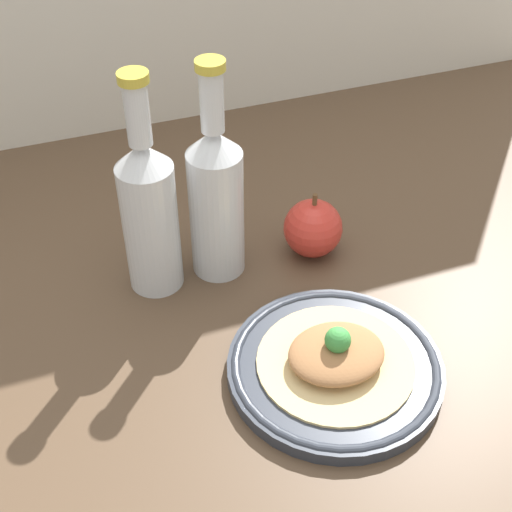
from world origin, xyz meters
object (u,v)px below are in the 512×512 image
object	(u,v)px
cider_bottle_left	(149,211)
apple	(313,228)
plated_food	(336,355)
plate	(335,367)
cider_bottle_right	(216,197)

from	to	relation	value
cider_bottle_left	apple	xyz separation A→B (cm)	(23.48, -1.54, -8.10)
plated_food	apple	xyz separation A→B (cm)	(6.86, 22.96, 1.00)
plated_food	cider_bottle_left	size ratio (longest dim) A/B	0.61
plate	apple	size ratio (longest dim) A/B	2.59
plate	apple	xyz separation A→B (cm)	(6.86, 22.96, 3.20)
cider_bottle_right	apple	world-z (taller)	cider_bottle_right
plated_food	apple	size ratio (longest dim) A/B	1.89
apple	plated_food	bearing A→B (deg)	-106.63
plate	apple	bearing A→B (deg)	73.37
plate	apple	distance (cm)	24.18
plate	plated_food	world-z (taller)	plated_food
cider_bottle_right	cider_bottle_left	bearing A→B (deg)	180.00
cider_bottle_left	apple	distance (cm)	24.89
apple	plate	bearing A→B (deg)	-106.63
cider_bottle_left	cider_bottle_right	size ratio (longest dim) A/B	1.00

